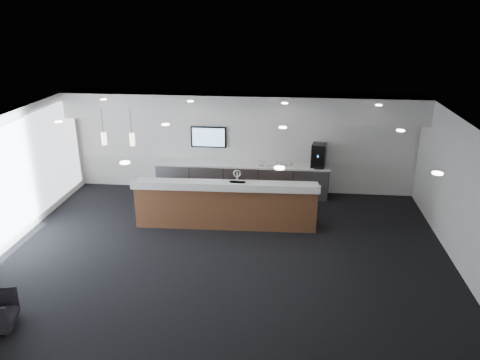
# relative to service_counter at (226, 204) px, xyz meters

# --- Properties ---
(ground) EXTENTS (10.00, 10.00, 0.00)m
(ground) POSITION_rel_service_counter_xyz_m (0.18, -1.51, -0.58)
(ground) COLOR black
(ground) RESTS_ON ground
(ceiling) EXTENTS (10.00, 8.00, 0.02)m
(ceiling) POSITION_rel_service_counter_xyz_m (0.18, -1.51, 2.42)
(ceiling) COLOR #232326
(ceiling) RESTS_ON back_wall
(back_wall) EXTENTS (10.00, 0.02, 3.00)m
(back_wall) POSITION_rel_service_counter_xyz_m (0.18, 2.49, 0.92)
(back_wall) COLOR silver
(back_wall) RESTS_ON ground
(left_wall) EXTENTS (0.02, 8.00, 3.00)m
(left_wall) POSITION_rel_service_counter_xyz_m (-4.82, -1.51, 0.92)
(left_wall) COLOR silver
(left_wall) RESTS_ON ground
(right_wall) EXTENTS (0.02, 8.00, 3.00)m
(right_wall) POSITION_rel_service_counter_xyz_m (5.18, -1.51, 0.92)
(right_wall) COLOR silver
(right_wall) RESTS_ON ground
(soffit_bulkhead) EXTENTS (10.00, 0.90, 0.70)m
(soffit_bulkhead) POSITION_rel_service_counter_xyz_m (0.18, 2.04, 2.07)
(soffit_bulkhead) COLOR silver
(soffit_bulkhead) RESTS_ON back_wall
(alcove_panel) EXTENTS (9.80, 0.06, 1.40)m
(alcove_panel) POSITION_rel_service_counter_xyz_m (0.18, 2.46, 1.02)
(alcove_panel) COLOR silver
(alcove_panel) RESTS_ON back_wall
(window_blinds_wall) EXTENTS (0.04, 7.36, 2.55)m
(window_blinds_wall) POSITION_rel_service_counter_xyz_m (-4.78, -1.51, 0.92)
(window_blinds_wall) COLOR white
(window_blinds_wall) RESTS_ON left_wall
(back_credenza) EXTENTS (5.06, 0.66, 0.95)m
(back_credenza) POSITION_rel_service_counter_xyz_m (0.18, 2.13, -0.10)
(back_credenza) COLOR gray
(back_credenza) RESTS_ON ground
(wall_tv) EXTENTS (1.05, 0.08, 0.62)m
(wall_tv) POSITION_rel_service_counter_xyz_m (-0.82, 2.40, 1.07)
(wall_tv) COLOR black
(wall_tv) RESTS_ON back_wall
(pendant_left) EXTENTS (0.12, 0.12, 0.30)m
(pendant_left) POSITION_rel_service_counter_xyz_m (-2.22, -0.71, 1.67)
(pendant_left) COLOR beige
(pendant_left) RESTS_ON ceiling
(pendant_right) EXTENTS (0.12, 0.12, 0.30)m
(pendant_right) POSITION_rel_service_counter_xyz_m (-2.92, -0.71, 1.67)
(pendant_right) COLOR beige
(pendant_right) RESTS_ON ceiling
(ceiling_can_lights) EXTENTS (7.00, 5.00, 0.02)m
(ceiling_can_lights) POSITION_rel_service_counter_xyz_m (0.18, -1.51, 2.39)
(ceiling_can_lights) COLOR silver
(ceiling_can_lights) RESTS_ON ceiling
(service_counter) EXTENTS (4.61, 0.93, 1.49)m
(service_counter) POSITION_rel_service_counter_xyz_m (0.00, 0.00, 0.00)
(service_counter) COLOR #5A301E
(service_counter) RESTS_ON ground
(coffee_machine) EXTENTS (0.45, 0.54, 0.67)m
(coffee_machine) POSITION_rel_service_counter_xyz_m (2.38, 2.12, 0.71)
(coffee_machine) COLOR black
(coffee_machine) RESTS_ON back_credenza
(info_sign_left) EXTENTS (0.15, 0.04, 0.21)m
(info_sign_left) POSITION_rel_service_counter_xyz_m (0.75, 2.04, 0.48)
(info_sign_left) COLOR white
(info_sign_left) RESTS_ON back_credenza
(info_sign_right) EXTENTS (0.19, 0.04, 0.25)m
(info_sign_right) POSITION_rel_service_counter_xyz_m (1.00, 2.03, 0.50)
(info_sign_right) COLOR white
(info_sign_right) RESTS_ON back_credenza
(cup_0) EXTENTS (0.09, 0.09, 0.08)m
(cup_0) POSITION_rel_service_counter_xyz_m (1.61, 2.06, 0.41)
(cup_0) COLOR white
(cup_0) RESTS_ON back_credenza
(cup_1) EXTENTS (0.13, 0.13, 0.08)m
(cup_1) POSITION_rel_service_counter_xyz_m (1.47, 2.06, 0.41)
(cup_1) COLOR white
(cup_1) RESTS_ON back_credenza
(cup_2) EXTENTS (0.11, 0.11, 0.08)m
(cup_2) POSITION_rel_service_counter_xyz_m (1.33, 2.06, 0.41)
(cup_2) COLOR white
(cup_2) RESTS_ON back_credenza
(cup_3) EXTENTS (0.12, 0.12, 0.08)m
(cup_3) POSITION_rel_service_counter_xyz_m (1.19, 2.06, 0.41)
(cup_3) COLOR white
(cup_3) RESTS_ON back_credenza
(cup_4) EXTENTS (0.12, 0.12, 0.08)m
(cup_4) POSITION_rel_service_counter_xyz_m (1.05, 2.06, 0.41)
(cup_4) COLOR white
(cup_4) RESTS_ON back_credenza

